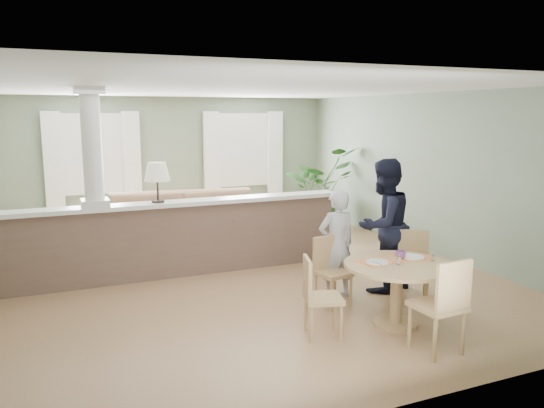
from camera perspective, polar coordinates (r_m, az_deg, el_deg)
name	(u,v)px	position (r m, az deg, el deg)	size (l,w,h in m)	color
ground	(234,273)	(8.01, -4.13, -7.40)	(8.00, 8.00, 0.00)	tan
room_shell	(217,149)	(8.26, -5.91, 5.89)	(7.02, 8.02, 2.71)	gray
pony_wall	(164,230)	(7.77, -11.58, -2.73)	(5.32, 0.38, 2.70)	brown
sofa	(185,221)	(9.42, -9.32, -1.84)	(3.34, 1.31, 0.98)	#936E50
houseplant	(319,187)	(11.04, 5.05, 1.79)	(1.51, 1.31, 1.68)	#306127
dining_table	(397,276)	(6.11, 13.29, -7.55)	(1.18, 1.18, 0.81)	tan
chair_far_boy	(330,267)	(6.67, 6.27, -6.79)	(0.44, 0.44, 0.85)	tan
chair_far_man	(413,262)	(7.00, 14.95, -6.08)	(0.56, 0.56, 0.89)	tan
chair_near	(443,302)	(5.51, 17.95, -10.00)	(0.46, 0.46, 0.98)	tan
chair_side	(317,293)	(5.71, 4.88, -9.55)	(0.49, 0.49, 0.86)	tan
child_person	(336,244)	(6.84, 6.95, -4.34)	(0.51, 0.34, 1.41)	#A6A6AB
man_person	(383,225)	(7.18, 11.89, -2.28)	(0.86, 0.67, 1.78)	black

